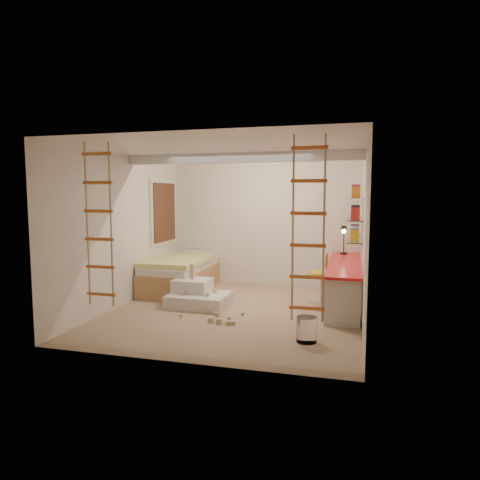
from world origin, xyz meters
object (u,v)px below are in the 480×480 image
(bed, at_px, (181,274))
(play_platform, at_px, (197,296))
(desk, at_px, (344,282))
(swivel_chair, at_px, (322,284))

(bed, bearing_deg, play_platform, -54.62)
(desk, relative_size, swivel_chair, 3.16)
(desk, relative_size, play_platform, 2.75)
(bed, relative_size, swivel_chair, 2.26)
(swivel_chair, bearing_deg, desk, -19.19)
(desk, xyz_separation_m, play_platform, (-2.44, -0.70, -0.23))
(bed, bearing_deg, swivel_chair, -4.67)
(desk, xyz_separation_m, swivel_chair, (-0.38, 0.13, -0.08))
(bed, height_order, play_platform, bed)
(swivel_chair, bearing_deg, bed, 175.33)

